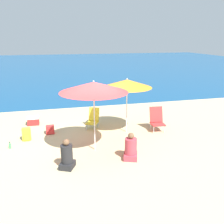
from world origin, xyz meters
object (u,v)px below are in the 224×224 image
(beach_umbrella_orange, at_px, (127,83))
(beach_umbrella_red, at_px, (94,87))
(beach_chair_red, at_px, (157,119))
(water_bottle, at_px, (10,146))
(person_seated_near, at_px, (131,149))
(cooler_box, at_px, (33,121))
(person_seated_far, at_px, (67,156))
(beach_chair_yellow, at_px, (93,118))
(backpack_yellow, at_px, (27,134))
(backpack_red, at_px, (50,130))

(beach_umbrella_orange, height_order, beach_umbrella_red, beach_umbrella_red)
(beach_chair_red, bearing_deg, water_bottle, -170.92)
(person_seated_near, bearing_deg, cooler_box, 147.42)
(person_seated_far, distance_m, water_bottle, 2.37)
(beach_chair_yellow, distance_m, cooler_box, 2.48)
(cooler_box, bearing_deg, beach_umbrella_red, -55.90)
(beach_umbrella_orange, distance_m, beach_chair_yellow, 1.94)
(beach_umbrella_orange, bearing_deg, beach_umbrella_red, -138.60)
(beach_chair_yellow, bearing_deg, backpack_yellow, -136.75)
(backpack_yellow, bearing_deg, person_seated_near, -35.41)
(person_seated_far, bearing_deg, water_bottle, 160.56)
(beach_umbrella_red, bearing_deg, person_seated_near, -43.16)
(person_seated_far, bearing_deg, person_seated_near, 28.41)
(person_seated_far, xyz_separation_m, backpack_red, (-0.41, 2.67, -0.19))
(beach_umbrella_red, relative_size, cooler_box, 4.75)
(beach_chair_red, bearing_deg, beach_umbrella_red, -151.34)
(beach_chair_yellow, bearing_deg, backpack_red, -144.71)
(backpack_yellow, bearing_deg, beach_umbrella_orange, -1.01)
(beach_chair_yellow, xyz_separation_m, backpack_yellow, (-2.41, -0.63, -0.18))
(backpack_yellow, height_order, backpack_red, backpack_yellow)
(beach_chair_red, distance_m, backpack_yellow, 4.70)
(beach_umbrella_red, height_order, person_seated_near, beach_umbrella_red)
(beach_umbrella_red, height_order, beach_chair_yellow, beach_umbrella_red)
(cooler_box, bearing_deg, beach_umbrella_orange, -26.33)
(beach_chair_yellow, distance_m, person_seated_far, 3.10)
(beach_chair_red, bearing_deg, beach_chair_yellow, 165.55)
(beach_chair_yellow, xyz_separation_m, person_seated_far, (-1.21, -2.86, -0.06))
(beach_umbrella_red, bearing_deg, water_bottle, 163.87)
(backpack_yellow, relative_size, water_bottle, 1.98)
(person_seated_far, bearing_deg, backpack_red, 124.48)
(cooler_box, bearing_deg, backpack_yellow, -95.09)
(beach_umbrella_orange, bearing_deg, water_bottle, -172.96)
(person_seated_near, distance_m, backpack_red, 3.41)
(water_bottle, xyz_separation_m, cooler_box, (0.61, 2.17, 0.08))
(person_seated_far, xyz_separation_m, cooler_box, (-1.05, 3.84, -0.17))
(beach_umbrella_orange, xyz_separation_m, water_bottle, (-4.00, -0.49, -1.73))
(beach_chair_red, bearing_deg, backpack_yellow, -177.27)
(beach_umbrella_red, xyz_separation_m, backpack_yellow, (-2.12, 1.31, -1.78))
(backpack_red, relative_size, water_bottle, 1.36)
(person_seated_far, distance_m, backpack_yellow, 2.53)
(beach_chair_red, relative_size, cooler_box, 1.91)
(beach_chair_red, relative_size, person_seated_far, 1.06)
(beach_umbrella_orange, relative_size, backpack_yellow, 4.55)
(beach_umbrella_red, xyz_separation_m, person_seated_near, (0.89, -0.84, -1.68))
(person_seated_far, bearing_deg, backpack_yellow, 143.90)
(beach_umbrella_orange, height_order, cooler_box, beach_umbrella_orange)
(beach_umbrella_red, bearing_deg, beach_chair_red, 23.91)
(beach_chair_red, xyz_separation_m, cooler_box, (-4.55, 1.78, -0.28))
(person_seated_near, relative_size, backpack_red, 2.65)
(person_seated_far, xyz_separation_m, backpack_yellow, (-1.20, 2.23, -0.12))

